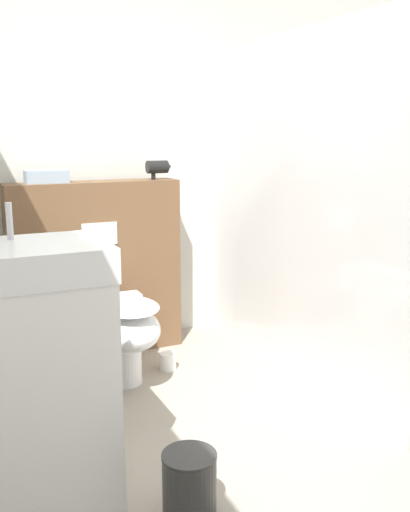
{
  "coord_description": "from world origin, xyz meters",
  "views": [
    {
      "loc": [
        -1.29,
        -1.64,
        1.41
      ],
      "look_at": [
        0.07,
        1.24,
        0.73
      ],
      "focal_mm": 40.0,
      "sensor_mm": 36.0,
      "label": 1
    }
  ],
  "objects_px": {
    "toilet": "(125,331)",
    "hair_drier": "(159,167)",
    "waste_bin": "(189,488)",
    "sink_vanity": "(25,379)"
  },
  "relations": [
    {
      "from": "toilet",
      "to": "waste_bin",
      "type": "distance_m",
      "value": 1.25
    },
    {
      "from": "toilet",
      "to": "sink_vanity",
      "type": "xyz_separation_m",
      "value": [
        -0.66,
        -0.86,
        0.19
      ]
    },
    {
      "from": "hair_drier",
      "to": "waste_bin",
      "type": "xyz_separation_m",
      "value": [
        -0.57,
        -1.78,
        -1.06
      ]
    },
    {
      "from": "sink_vanity",
      "to": "hair_drier",
      "type": "bearing_deg",
      "value": 52.52
    },
    {
      "from": "toilet",
      "to": "sink_vanity",
      "type": "bearing_deg",
      "value": -127.34
    },
    {
      "from": "hair_drier",
      "to": "waste_bin",
      "type": "bearing_deg",
      "value": -107.77
    },
    {
      "from": "toilet",
      "to": "hair_drier",
      "type": "xyz_separation_m",
      "value": [
        0.42,
        0.55,
        0.87
      ]
    },
    {
      "from": "toilet",
      "to": "hair_drier",
      "type": "relative_size",
      "value": 3.41
    },
    {
      "from": "sink_vanity",
      "to": "waste_bin",
      "type": "height_order",
      "value": "sink_vanity"
    },
    {
      "from": "sink_vanity",
      "to": "hair_drier",
      "type": "distance_m",
      "value": 1.9
    }
  ]
}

